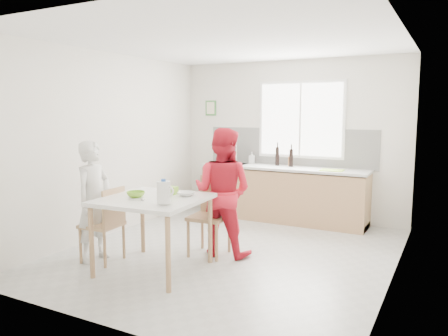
% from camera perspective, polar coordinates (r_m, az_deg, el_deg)
% --- Properties ---
extents(ground, '(4.50, 4.50, 0.00)m').
position_cam_1_polar(ground, '(5.83, 0.71, -11.00)').
color(ground, '#B7B7B2').
rests_on(ground, ground).
extents(room_shell, '(4.50, 4.50, 4.50)m').
position_cam_1_polar(room_shell, '(5.53, 0.74, 5.38)').
color(room_shell, silver).
rests_on(room_shell, ground).
extents(window, '(1.50, 0.06, 1.30)m').
position_cam_1_polar(window, '(7.51, 9.98, 6.23)').
color(window, white).
rests_on(window, room_shell).
extents(backsplash, '(3.00, 0.02, 0.65)m').
position_cam_1_polar(backsplash, '(7.61, 8.50, 2.70)').
color(backsplash, white).
rests_on(backsplash, room_shell).
extents(picture_frame, '(0.22, 0.03, 0.28)m').
position_cam_1_polar(picture_frame, '(8.23, -1.74, 7.83)').
color(picture_frame, '#3C7F39').
rests_on(picture_frame, room_shell).
extents(kitchen_counter, '(2.84, 0.64, 1.37)m').
position_cam_1_polar(kitchen_counter, '(7.45, 7.60, -3.65)').
color(kitchen_counter, tan).
rests_on(kitchen_counter, ground).
extents(dining_table, '(1.19, 1.19, 0.86)m').
position_cam_1_polar(dining_table, '(5.10, -9.25, -4.82)').
color(dining_table, white).
rests_on(dining_table, ground).
extents(chair_left, '(0.46, 0.46, 0.92)m').
position_cam_1_polar(chair_left, '(5.55, -15.12, -6.74)').
color(chair_left, tan).
rests_on(chair_left, ground).
extents(chair_far, '(0.49, 0.49, 1.00)m').
position_cam_1_polar(chair_far, '(5.68, -1.64, -5.73)').
color(chair_far, tan).
rests_on(chair_far, ground).
extents(person_white, '(0.39, 0.57, 1.49)m').
position_cam_1_polar(person_white, '(5.61, -16.63, -4.18)').
color(person_white, silver).
rests_on(person_white, ground).
extents(person_red, '(0.84, 0.68, 1.64)m').
position_cam_1_polar(person_red, '(5.59, -0.18, -3.14)').
color(person_red, red).
rests_on(person_red, ground).
extents(bowl_green, '(0.22, 0.22, 0.07)m').
position_cam_1_polar(bowl_green, '(5.14, -11.45, -3.38)').
color(bowl_green, '#7BBD2B').
rests_on(bowl_green, dining_table).
extents(bowl_white, '(0.21, 0.21, 0.05)m').
position_cam_1_polar(bowl_white, '(5.13, -4.94, -3.38)').
color(bowl_white, white).
rests_on(bowl_white, dining_table).
extents(milk_jug, '(0.20, 0.15, 0.26)m').
position_cam_1_polar(milk_jug, '(4.65, -7.85, -3.13)').
color(milk_jug, white).
rests_on(milk_jug, dining_table).
extents(green_box, '(0.11, 0.11, 0.09)m').
position_cam_1_polar(green_box, '(5.25, -6.69, -2.93)').
color(green_box, '#87D030').
rests_on(green_box, dining_table).
extents(spoon, '(0.15, 0.08, 0.01)m').
position_cam_1_polar(spoon, '(4.94, -11.45, -4.09)').
color(spoon, '#A5A5AA').
rests_on(spoon, dining_table).
extents(cutting_board, '(0.36, 0.26, 0.01)m').
position_cam_1_polar(cutting_board, '(7.02, 13.92, -0.29)').
color(cutting_board, '#98C82E').
rests_on(cutting_board, kitchen_counter).
extents(wine_bottle_a, '(0.07, 0.07, 0.32)m').
position_cam_1_polar(wine_bottle_a, '(7.50, 6.99, 1.54)').
color(wine_bottle_a, black).
rests_on(wine_bottle_a, kitchen_counter).
extents(wine_bottle_b, '(0.07, 0.07, 0.30)m').
position_cam_1_polar(wine_bottle_b, '(7.37, 8.77, 1.33)').
color(wine_bottle_b, black).
rests_on(wine_bottle_b, kitchen_counter).
extents(jar_amber, '(0.06, 0.06, 0.16)m').
position_cam_1_polar(jar_amber, '(7.43, 8.61, 0.83)').
color(jar_amber, '#9A5521').
rests_on(jar_amber, kitchen_counter).
extents(soap_bottle, '(0.11, 0.11, 0.21)m').
position_cam_1_polar(soap_bottle, '(7.77, 3.66, 1.37)').
color(soap_bottle, '#999999').
rests_on(soap_bottle, kitchen_counter).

